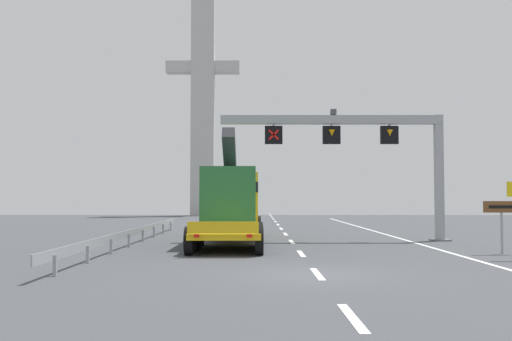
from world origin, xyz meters
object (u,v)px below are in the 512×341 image
Objects in this scene: overhead_lane_gantry at (364,139)px; tourist_info_sign_brown at (505,214)px; bridge_pylon_distant at (205,93)px; heavy_haul_truck_yellow at (235,202)px.

overhead_lane_gantry is 8.86m from tourist_info_sign_brown.
tourist_info_sign_brown is 0.07× the size of bridge_pylon_distant.
overhead_lane_gantry is at bearing -73.53° from bridge_pylon_distant.
bridge_pylon_distant is at bearing 106.47° from overhead_lane_gantry.
heavy_haul_truck_yellow is 0.48× the size of bridge_pylon_distant.
overhead_lane_gantry is 43.24m from bridge_pylon_distant.
overhead_lane_gantry is 0.83× the size of heavy_haul_truck_yellow.
heavy_haul_truck_yellow is (-6.62, 0.08, -3.24)m from overhead_lane_gantry.
bridge_pylon_distant is (-16.19, 47.26, 13.44)m from tourist_info_sign_brown.
overhead_lane_gantry is 0.40× the size of bridge_pylon_distant.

